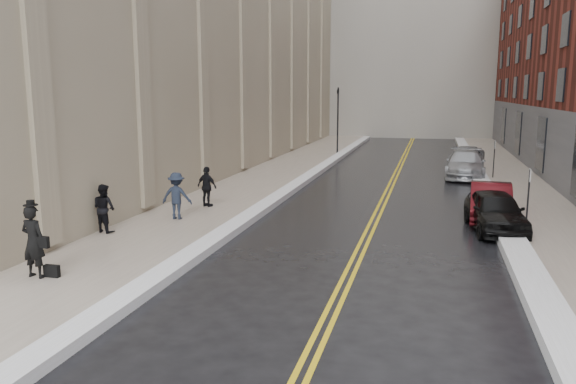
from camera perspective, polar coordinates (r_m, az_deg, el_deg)
The scene contains 18 objects.
ground at distance 14.60m, azimuth -4.56°, elevation -9.44°, with size 160.00×160.00×0.00m, color black.
sidewalk_left at distance 30.74m, azimuth -2.81°, elevation 1.14°, with size 4.00×64.00×0.15m, color gray.
sidewalk_right at distance 29.72m, azimuth 22.90°, elevation 0.03°, with size 3.00×64.00×0.15m, color gray.
lane_stripe_a at distance 29.48m, azimuth 10.07°, elevation 0.46°, with size 0.12×64.00×0.01m, color gold.
lane_stripe_b at distance 29.46m, azimuth 10.54°, elevation 0.44°, with size 0.12×64.00×0.01m, color gold.
snow_ridge_left at distance 30.14m, azimuth 1.37°, elevation 1.07°, with size 0.70×60.80×0.26m, color white.
snow_ridge_right at distance 29.49m, azimuth 19.36°, elevation 0.33°, with size 0.85×60.80×0.30m, color white.
traffic_signal at distance 43.62m, azimuth 5.08°, elevation 7.75°, with size 0.18×0.15×5.20m.
parking_sign_near at distance 21.55m, azimuth 23.24°, elevation -0.11°, with size 0.06×0.35×2.23m.
parking_sign_far at distance 33.35m, azimuth 20.21°, elevation 3.45°, with size 0.06×0.35×2.23m.
car_black at distance 21.16m, azimuth 20.32°, elevation -1.85°, with size 1.70×4.23×1.44m, color black.
car_maroon at distance 22.92m, azimuth 19.88°, elevation -0.97°, with size 1.50×4.29×1.41m, color #470C11.
car_silver_near at distance 33.93m, azimuth 17.57°, elevation 2.71°, with size 2.16×5.31×1.54m, color #A1A3A8.
car_silver_far at distance 39.30m, azimuth 17.71°, elevation 3.48°, with size 2.14×4.64×1.29m, color gray.
pedestrian_main at distance 15.85m, azimuth -24.43°, elevation -4.60°, with size 0.69×0.45×1.90m, color black.
pedestrian_a at distance 20.09m, azimuth -18.18°, elevation -1.57°, with size 0.81×0.63×1.66m, color black.
pedestrian_b at distance 21.46m, azimuth -11.24°, elevation -0.38°, with size 1.14×0.66×1.77m, color #1B2231.
pedestrian_c at distance 23.59m, azimuth -8.23°, elevation 0.54°, with size 0.98×0.41×1.68m, color black.
Camera 1 is at (4.53, -12.99, 4.89)m, focal length 35.00 mm.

